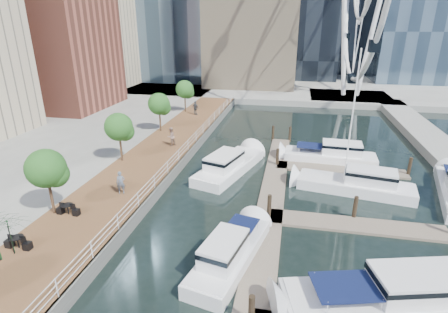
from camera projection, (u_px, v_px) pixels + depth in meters
name	position (u px, v px, depth m)	size (l,w,h in m)	color
ground	(200.00, 288.00, 18.56)	(520.00, 520.00, 0.00)	black
boardwalk	(151.00, 163.00, 33.79)	(6.00, 60.00, 1.00)	brown
seawall	(180.00, 166.00, 33.23)	(0.25, 60.00, 1.00)	#595954
land_far	(283.00, 66.00, 111.76)	(200.00, 114.00, 1.00)	gray
pier	(349.00, 98.00, 63.37)	(14.00, 12.00, 1.00)	gray
railing	(179.00, 156.00, 32.88)	(0.10, 60.00, 1.05)	white
floating_docks	(338.00, 205.00, 26.03)	(16.00, 34.00, 2.60)	#6D6051
street_trees	(119.00, 127.00, 31.97)	(2.60, 42.60, 4.60)	#3F2B1C
yacht_foreground	(389.00, 309.00, 17.16)	(3.09, 11.54, 2.15)	silver
pedestrian_near	(121.00, 183.00, 26.45)	(0.64, 0.42, 1.76)	#505A6B
pedestrian_mid	(171.00, 137.00, 36.90)	(0.95, 0.74, 1.96)	#89695F
pedestrian_far	(195.00, 108.00, 49.44)	(1.16, 0.48, 1.98)	#383D46
moored_yachts	(344.00, 201.00, 27.67)	(24.48, 31.55, 11.50)	white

